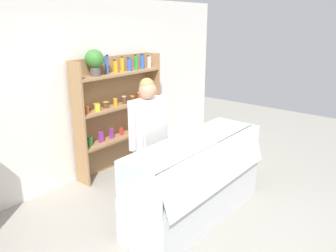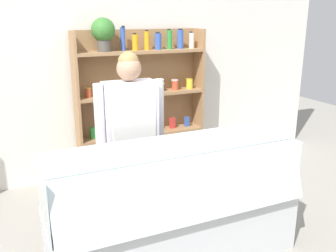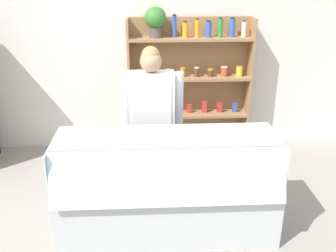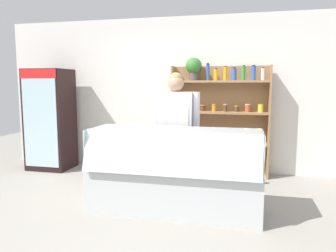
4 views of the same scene
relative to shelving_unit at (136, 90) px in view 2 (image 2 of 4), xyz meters
name	(u,v)px [view 2 (image 2 of 4)]	position (x,y,z in m)	size (l,w,h in m)	color
back_wall	(85,71)	(-0.58, 0.22, 0.24)	(6.80, 0.10, 2.70)	white
shelving_unit	(136,90)	(0.00, 0.00, 0.00)	(1.62, 0.29, 1.98)	#9E754C
deli_display_case	(173,225)	(-0.35, -1.81, -0.80)	(2.05, 0.74, 1.01)	silver
shop_clerk	(131,126)	(-0.47, -1.15, -0.10)	(0.67, 0.25, 1.69)	#383D51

